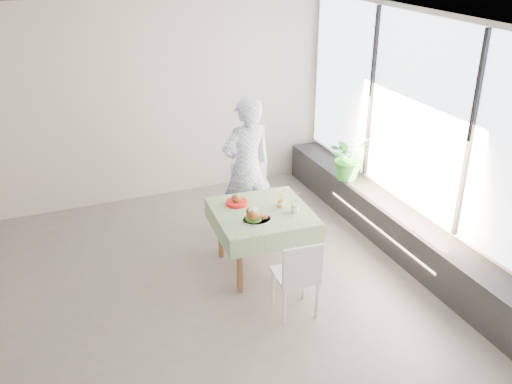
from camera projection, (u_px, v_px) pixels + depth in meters
name	position (u px, v px, depth m)	size (l,w,h in m)	color
floor	(171.00, 292.00, 6.16)	(6.00, 6.00, 0.00)	#5D5A58
ceiling	(151.00, 26.00, 4.97)	(6.00, 6.00, 0.00)	white
wall_back	(117.00, 106.00, 7.66)	(6.00, 0.02, 2.80)	beige
wall_front	(262.00, 323.00, 3.47)	(6.00, 0.02, 2.80)	beige
wall_right	(416.00, 134.00, 6.60)	(0.02, 5.00, 2.80)	beige
window_pane	(416.00, 114.00, 6.48)	(0.01, 4.80, 2.18)	#D1E0F9
window_ledge	(391.00, 225.00, 7.02)	(0.40, 4.80, 0.50)	black
cafe_table	(262.00, 233.00, 6.41)	(1.11, 1.11, 0.74)	brown
chair_far	(251.00, 217.00, 7.12)	(0.53, 0.53, 0.94)	white
chair_near	(295.00, 290.00, 5.74)	(0.44, 0.44, 0.86)	white
diner	(247.00, 168.00, 7.00)	(0.65, 0.43, 1.79)	#88A2D9
main_dish	(255.00, 216.00, 6.05)	(0.32, 0.32, 0.16)	white
juice_cup_orange	(280.00, 202.00, 6.35)	(0.08, 0.08, 0.24)	white
juice_cup_lemonade	(295.00, 207.00, 6.23)	(0.10, 0.10, 0.27)	white
second_dish	(237.00, 202.00, 6.41)	(0.25, 0.25, 0.12)	red
potted_plant	(349.00, 157.00, 7.57)	(0.56, 0.49, 0.62)	#26742C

